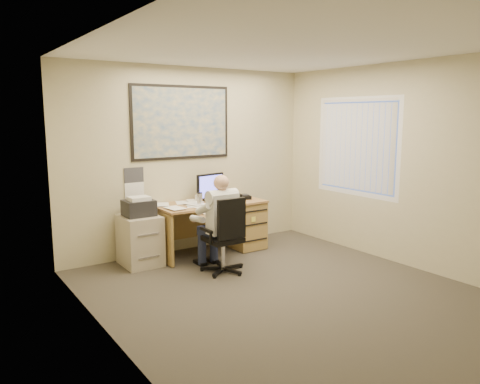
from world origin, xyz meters
TOP-DOWN VIEW (x-y plane):
  - room_shell at (0.00, 0.00)m, footprint 4.00×4.50m
  - desk at (0.45, 1.90)m, footprint 1.60×0.97m
  - world_map at (-0.14, 2.23)m, footprint 1.56×0.03m
  - wall_calendar at (-0.89, 2.24)m, footprint 0.28×0.01m
  - window_blinds at (1.97, 0.80)m, footprint 0.06×1.40m
  - filing_cabinet at (-0.96, 1.92)m, footprint 0.48×0.58m
  - office_chair at (-0.18, 1.00)m, footprint 0.60×0.60m
  - person at (-0.19, 1.07)m, footprint 0.55×0.76m

SIDE VIEW (x-z plane):
  - office_chair at x=-0.18m, z-range -0.21..0.78m
  - filing_cabinet at x=-0.96m, z-range -0.07..0.87m
  - desk at x=0.45m, z-range -0.13..1.02m
  - person at x=-0.19m, z-range 0.00..1.26m
  - wall_calendar at x=-0.89m, z-range 0.87..1.29m
  - room_shell at x=0.00m, z-range 0.00..2.70m
  - window_blinds at x=1.97m, z-range 0.90..2.20m
  - world_map at x=-0.14m, z-range 1.37..2.43m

